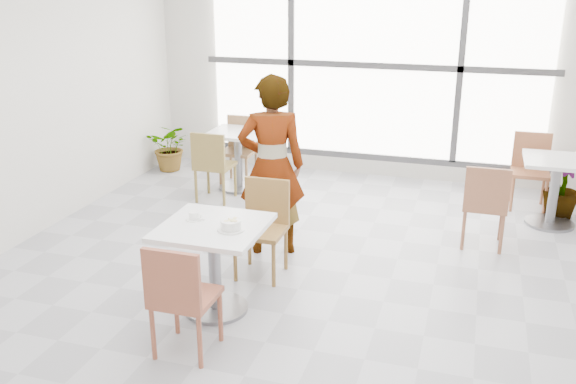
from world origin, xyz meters
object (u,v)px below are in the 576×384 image
(main_table, at_px, (214,251))
(bg_chair_left_far, at_px, (240,145))
(chair_far, at_px, (264,221))
(coffee_cup, at_px, (194,216))
(bg_table_right, at_px, (555,182))
(bg_chair_right_far, at_px, (531,165))
(person, at_px, (272,166))
(bg_table_left, at_px, (238,152))
(plant_left, at_px, (171,147))
(chair_near, at_px, (180,294))
(plant_right, at_px, (563,186))
(oatmeal_bowl, at_px, (231,225))
(bg_chair_right_near, at_px, (485,201))
(bg_chair_left_near, at_px, (212,162))

(main_table, height_order, bg_chair_left_far, bg_chair_left_far)
(chair_far, relative_size, coffee_cup, 5.47)
(bg_table_right, xyz_separation_m, bg_chair_right_far, (-0.22, 0.56, 0.01))
(person, relative_size, bg_table_right, 2.34)
(bg_table_left, height_order, plant_left, bg_table_left)
(chair_near, height_order, plant_left, chair_near)
(bg_table_left, bearing_deg, plant_right, 2.31)
(chair_near, height_order, bg_chair_right_far, same)
(plant_left, bearing_deg, person, -44.34)
(plant_left, height_order, plant_right, plant_right)
(chair_far, distance_m, oatmeal_bowl, 0.89)
(coffee_cup, bearing_deg, plant_left, 120.37)
(bg_chair_right_near, bearing_deg, bg_chair_right_far, -108.93)
(bg_chair_left_far, bearing_deg, plant_right, -1.56)
(chair_near, height_order, coffee_cup, chair_near)
(bg_chair_right_far, xyz_separation_m, plant_left, (-4.71, 0.06, -0.16))
(person, relative_size, plant_right, 2.42)
(person, distance_m, plant_right, 3.42)
(bg_table_right, distance_m, bg_chair_right_near, 1.13)
(bg_table_right, height_order, bg_chair_left_near, bg_chair_left_near)
(chair_near, distance_m, coffee_cup, 0.81)
(chair_near, relative_size, bg_chair_left_far, 1.00)
(bg_table_left, relative_size, bg_chair_left_near, 0.86)
(coffee_cup, height_order, bg_chair_right_far, bg_chair_right_far)
(plant_left, bearing_deg, bg_table_left, -21.29)
(main_table, relative_size, chair_far, 0.92)
(main_table, distance_m, bg_chair_right_near, 2.81)
(main_table, height_order, chair_far, chair_far)
(bg_table_left, distance_m, plant_left, 1.29)
(chair_far, height_order, oatmeal_bowl, chair_far)
(person, bearing_deg, bg_chair_right_far, -161.86)
(bg_chair_left_near, distance_m, plant_left, 1.51)
(bg_chair_left_near, xyz_separation_m, bg_chair_right_near, (3.12, -0.47, 0.00))
(main_table, distance_m, coffee_cup, 0.32)
(bg_chair_left_near, xyz_separation_m, plant_left, (-1.09, 1.03, -0.16))
(chair_far, relative_size, oatmeal_bowl, 4.14)
(plant_left, bearing_deg, chair_far, -48.90)
(chair_near, bearing_deg, person, -90.88)
(bg_chair_left_near, bearing_deg, bg_chair_left_far, -92.45)
(oatmeal_bowl, relative_size, plant_right, 0.29)
(bg_chair_right_near, height_order, plant_right, bg_chair_right_near)
(plant_left, bearing_deg, bg_table_right, -7.19)
(bg_chair_left_far, distance_m, plant_right, 3.93)
(person, bearing_deg, chair_near, 66.84)
(oatmeal_bowl, xyz_separation_m, bg_chair_left_far, (-1.21, 3.28, -0.29))
(oatmeal_bowl, height_order, person, person)
(bg_table_left, bearing_deg, chair_far, -63.08)
(coffee_cup, xyz_separation_m, bg_chair_right_near, (2.24, 1.86, -0.28))
(bg_table_left, bearing_deg, plant_left, 158.71)
(oatmeal_bowl, height_order, bg_table_right, oatmeal_bowl)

